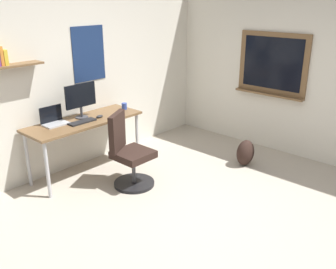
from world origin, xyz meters
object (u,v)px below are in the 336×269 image
(monitor_primary, at_px, (81,98))
(keyboard, at_px, (82,122))
(coffee_mug, at_px, (124,106))
(backpack, at_px, (245,153))
(desk, at_px, (84,126))
(laptop, at_px, (54,120))
(computer_mouse, at_px, (100,116))
(office_chair, at_px, (128,155))

(monitor_primary, height_order, keyboard, monitor_primary)
(coffee_mug, xyz_separation_m, backpack, (0.98, -1.46, -0.62))
(desk, height_order, laptop, laptop)
(monitor_primary, distance_m, computer_mouse, 0.34)
(laptop, xyz_separation_m, keyboard, (0.28, -0.21, -0.04))
(monitor_primary, distance_m, keyboard, 0.33)
(laptop, distance_m, backpack, 2.67)
(keyboard, bearing_deg, desk, 42.50)
(desk, bearing_deg, monitor_primary, 66.92)
(backpack, bearing_deg, laptop, 141.34)
(office_chair, distance_m, coffee_mug, 0.95)
(office_chair, xyz_separation_m, laptop, (-0.50, 0.83, 0.41))
(computer_mouse, bearing_deg, coffee_mug, 5.86)
(office_chair, bearing_deg, coffee_mug, 50.85)
(monitor_primary, relative_size, backpack, 1.24)
(laptop, xyz_separation_m, monitor_primary, (0.39, -0.05, 0.22))
(laptop, bearing_deg, backpack, -38.66)
(office_chair, distance_m, laptop, 1.05)
(computer_mouse, bearing_deg, monitor_primary, 134.48)
(desk, xyz_separation_m, backpack, (1.67, -1.48, -0.49))
(desk, distance_m, coffee_mug, 0.70)
(backpack, bearing_deg, desk, 138.46)
(monitor_primary, height_order, backpack, monitor_primary)
(laptop, xyz_separation_m, coffee_mug, (1.04, -0.16, -0.01))
(monitor_primary, xyz_separation_m, backpack, (1.63, -1.57, -0.84))
(office_chair, bearing_deg, desk, 101.92)
(office_chair, bearing_deg, backpack, -27.39)
(office_chair, distance_m, keyboard, 0.75)
(desk, distance_m, keyboard, 0.14)
(coffee_mug, bearing_deg, backpack, -56.05)
(keyboard, xyz_separation_m, backpack, (1.75, -1.41, -0.58))
(laptop, height_order, keyboard, laptop)
(desk, xyz_separation_m, monitor_primary, (0.04, 0.09, 0.35))
(monitor_primary, xyz_separation_m, coffee_mug, (0.65, -0.11, -0.22))
(desk, bearing_deg, backpack, -41.54)
(office_chair, relative_size, keyboard, 2.57)
(desk, distance_m, backpack, 2.28)
(office_chair, xyz_separation_m, keyboard, (-0.22, 0.62, 0.36))
(desk, bearing_deg, keyboard, -137.50)
(monitor_primary, bearing_deg, keyboard, -125.67)
(monitor_primary, xyz_separation_m, keyboard, (-0.12, -0.16, -0.26))
(laptop, bearing_deg, desk, -21.64)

